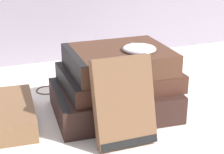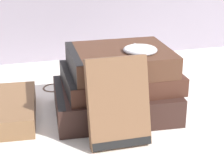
{
  "view_description": "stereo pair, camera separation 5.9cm",
  "coord_description": "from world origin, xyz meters",
  "px_view_note": "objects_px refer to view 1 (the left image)",
  "views": [
    {
      "loc": [
        -0.22,
        -0.53,
        0.3
      ],
      "look_at": [
        -0.01,
        0.03,
        0.07
      ],
      "focal_mm": 60.0,
      "sensor_mm": 36.0,
      "label": 1
    },
    {
      "loc": [
        -0.16,
        -0.54,
        0.3
      ],
      "look_at": [
        -0.01,
        0.03,
        0.07
      ],
      "focal_mm": 60.0,
      "sensor_mm": 36.0,
      "label": 2
    }
  ],
  "objects_px": {
    "book_leaning_front": "(124,105)",
    "reading_glasses": "(60,89)",
    "book_flat_top": "(116,60)",
    "pocket_watch": "(139,49)",
    "book_flat_middle": "(116,78)",
    "book_flat_bottom": "(112,100)"
  },
  "relations": [
    {
      "from": "book_flat_bottom",
      "to": "book_flat_middle",
      "type": "height_order",
      "value": "book_flat_middle"
    },
    {
      "from": "book_flat_top",
      "to": "pocket_watch",
      "type": "distance_m",
      "value": 0.04
    },
    {
      "from": "book_flat_bottom",
      "to": "reading_glasses",
      "type": "bearing_deg",
      "value": 118.88
    },
    {
      "from": "book_flat_middle",
      "to": "book_flat_top",
      "type": "xyz_separation_m",
      "value": [
        -0.0,
        -0.0,
        0.03
      ]
    },
    {
      "from": "pocket_watch",
      "to": "reading_glasses",
      "type": "xyz_separation_m",
      "value": [
        -0.11,
        0.15,
        -0.12
      ]
    },
    {
      "from": "book_flat_middle",
      "to": "pocket_watch",
      "type": "distance_m",
      "value": 0.07
    },
    {
      "from": "book_flat_top",
      "to": "pocket_watch",
      "type": "relative_size",
      "value": 2.87
    },
    {
      "from": "book_flat_bottom",
      "to": "pocket_watch",
      "type": "height_order",
      "value": "pocket_watch"
    },
    {
      "from": "book_flat_middle",
      "to": "pocket_watch",
      "type": "relative_size",
      "value": 3.25
    },
    {
      "from": "book_flat_middle",
      "to": "book_flat_top",
      "type": "height_order",
      "value": "book_flat_top"
    },
    {
      "from": "book_flat_top",
      "to": "pocket_watch",
      "type": "height_order",
      "value": "pocket_watch"
    },
    {
      "from": "book_flat_top",
      "to": "pocket_watch",
      "type": "bearing_deg",
      "value": -26.91
    },
    {
      "from": "book_leaning_front",
      "to": "reading_glasses",
      "type": "relative_size",
      "value": 1.25
    },
    {
      "from": "book_flat_bottom",
      "to": "book_flat_top",
      "type": "relative_size",
      "value": 1.25
    },
    {
      "from": "book_flat_middle",
      "to": "reading_glasses",
      "type": "xyz_separation_m",
      "value": [
        -0.07,
        0.13,
        -0.06
      ]
    },
    {
      "from": "book_flat_bottom",
      "to": "book_leaning_front",
      "type": "bearing_deg",
      "value": -96.01
    },
    {
      "from": "reading_glasses",
      "to": "book_flat_middle",
      "type": "bearing_deg",
      "value": -46.7
    },
    {
      "from": "pocket_watch",
      "to": "book_flat_top",
      "type": "bearing_deg",
      "value": 151.93
    },
    {
      "from": "pocket_watch",
      "to": "reading_glasses",
      "type": "relative_size",
      "value": 0.56
    },
    {
      "from": "reading_glasses",
      "to": "pocket_watch",
      "type": "bearing_deg",
      "value": -40.93
    },
    {
      "from": "book_flat_middle",
      "to": "book_leaning_front",
      "type": "bearing_deg",
      "value": -103.63
    },
    {
      "from": "book_flat_top",
      "to": "book_leaning_front",
      "type": "relative_size",
      "value": 1.29
    }
  ]
}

